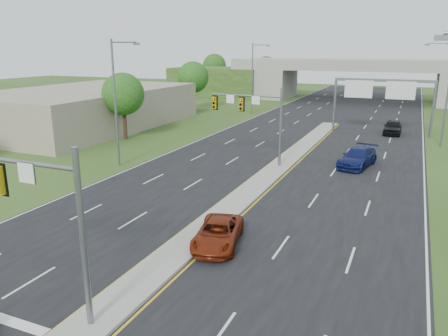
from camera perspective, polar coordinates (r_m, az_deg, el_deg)
name	(u,v)px	position (r m, az deg, el deg)	size (l,w,h in m)	color
ground	(91,327)	(18.37, -16.96, -19.21)	(240.00, 240.00, 0.00)	#2F4418
road	(305,145)	(48.43, 10.58, 2.95)	(24.00, 160.00, 0.02)	black
median	(272,172)	(37.13, 6.34, -0.53)	(2.00, 54.00, 0.16)	gray
lane_markings	(285,157)	(42.81, 7.93, 1.46)	(23.72, 160.00, 0.01)	gold
signal_mast_near	(31,202)	(17.71, -23.94, -4.10)	(6.62, 0.60, 7.00)	slate
signal_mast_far	(256,113)	(38.65, 4.17, 7.17)	(6.62, 0.60, 7.00)	slate
sign_gantry	(382,91)	(56.45, 19.91, 9.43)	(11.58, 0.44, 6.67)	slate
overpass	(359,83)	(92.02, 17.24, 10.57)	(80.00, 14.00, 8.10)	gray
lightpole_l_mid	(117,97)	(39.37, -13.82, 8.94)	(2.85, 0.25, 11.00)	slate
lightpole_l_far	(253,75)	(70.41, 3.87, 12.01)	(2.85, 0.25, 11.00)	slate
lightpole_r_far	(446,89)	(51.43, 27.02, 9.15)	(2.85, 0.25, 11.00)	slate
tree_l_near	(123,94)	(51.42, -13.05, 9.37)	(4.80, 4.80, 7.60)	#382316
tree_l_mid	(193,77)	(74.73, -4.05, 11.74)	(5.20, 5.20, 8.12)	#382316
tree_back_a	(214,66)	(115.86, -1.26, 13.22)	(6.00, 6.00, 8.85)	#382316
tree_back_b	(266,68)	(110.76, 5.51, 12.89)	(5.60, 5.60, 8.32)	#382316
commercial_building	(85,108)	(61.83, -17.70, 7.50)	(18.00, 30.00, 5.00)	gray
car_far_a	(218,233)	(23.54, -0.81, -8.52)	(2.21, 4.79, 1.33)	maroon
car_far_b	(358,157)	(40.62, 17.04, 1.34)	(2.29, 5.64, 1.64)	#0C1548
car_far_c	(393,127)	(57.64, 21.16, 5.02)	(2.02, 5.03, 1.71)	black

